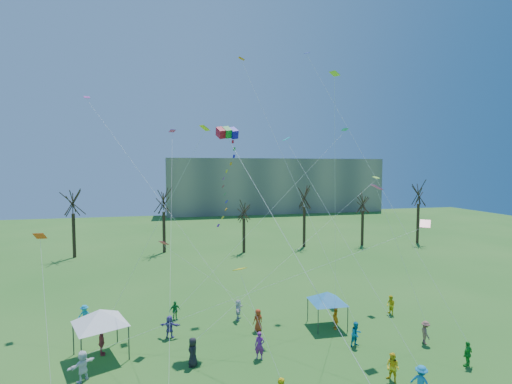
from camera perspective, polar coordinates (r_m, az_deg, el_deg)
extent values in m
cube|color=gray|center=(102.08, 2.96, 1.09)|extent=(60.00, 14.00, 15.00)
cylinder|color=black|center=(55.84, -27.12, -6.23)|extent=(0.44, 0.44, 6.16)
cylinder|color=black|center=(54.42, -14.50, -6.24)|extent=(0.44, 0.44, 6.05)
cylinder|color=black|center=(52.82, -1.95, -6.97)|extent=(0.44, 0.44, 5.04)
cylinder|color=black|center=(56.97, 7.72, -5.54)|extent=(0.44, 0.44, 6.35)
cylinder|color=black|center=(60.11, 16.66, -5.53)|extent=(0.44, 0.44, 5.61)
cylinder|color=black|center=(64.97, 24.47, -4.61)|extent=(0.44, 0.44, 6.55)
cube|color=red|center=(27.80, -5.67, 9.42)|extent=(0.73, 1.12, 1.04)
cube|color=#139029|center=(27.87, -4.66, 9.41)|extent=(0.73, 1.12, 1.04)
cube|color=#1A10C9|center=(27.94, -3.65, 9.40)|extent=(0.73, 1.12, 1.04)
cylinder|color=white|center=(21.75, 4.53, -6.99)|extent=(0.02, 0.02, 19.11)
cylinder|color=#3F3F44|center=(25.86, -26.14, -22.52)|extent=(0.10, 0.10, 2.27)
cylinder|color=#3F3F44|center=(26.41, -19.68, -21.76)|extent=(0.10, 0.10, 2.27)
cylinder|color=#3F3F44|center=(28.38, -27.19, -20.10)|extent=(0.10, 0.10, 2.27)
cylinder|color=#3F3F44|center=(28.88, -21.35, -19.50)|extent=(0.10, 0.10, 2.27)
pyramid|color=white|center=(26.71, -23.69, -17.78)|extent=(3.97, 3.97, 0.97)
cylinder|color=#3F3F44|center=(28.80, 9.91, -19.73)|extent=(0.07, 0.07, 1.92)
cylinder|color=#3F3F44|center=(29.66, 14.46, -19.07)|extent=(0.07, 0.07, 1.92)
cylinder|color=#3F3F44|center=(30.86, 8.27, -18.05)|extent=(0.07, 0.07, 1.92)
cylinder|color=#3F3F44|center=(31.67, 12.54, -17.52)|extent=(0.07, 0.07, 1.92)
pyramid|color=#2477B7|center=(29.73, 11.33, -16.13)|extent=(3.66, 3.66, 0.82)
imported|color=#187FC1|center=(23.57, 24.93, -25.85)|extent=(1.19, 1.36, 1.82)
imported|color=green|center=(27.90, 30.77, -21.38)|extent=(1.02, 0.70, 1.61)
imported|color=white|center=(25.29, -25.99, -23.73)|extent=(1.58, 1.53, 1.81)
imported|color=black|center=(24.89, -10.08, -23.87)|extent=(0.73, 0.97, 1.80)
imported|color=#7D2288|center=(25.31, 0.58, -23.34)|extent=(0.76, 0.64, 1.77)
imported|color=#0C81B0|center=(27.71, 15.74, -21.03)|extent=(0.98, 0.85, 1.72)
imported|color=#905C4E|center=(29.69, 25.49, -19.62)|extent=(0.87, 1.17, 1.63)
imported|color=#CA434F|center=(27.69, -23.47, -21.25)|extent=(0.58, 1.05, 1.70)
imported|color=#5E4DA6|center=(28.66, -13.65, -20.20)|extent=(1.60, 0.89, 1.65)
imported|color=#B13416|center=(28.97, 0.32, -19.80)|extent=(0.94, 0.75, 1.67)
imported|color=orange|center=(29.86, 12.58, -18.94)|extent=(0.56, 0.75, 1.86)
imported|color=yellow|center=(33.73, 20.76, -16.58)|extent=(0.71, 0.86, 1.63)
imported|color=#1994C9|center=(32.62, -25.74, -17.38)|extent=(1.21, 0.86, 1.70)
imported|color=#1C8334|center=(31.45, -12.86, -18.01)|extent=(1.00, 0.71, 1.58)
imported|color=silver|center=(30.85, -2.84, -18.27)|extent=(1.05, 1.62, 1.67)
imported|color=yellow|center=(24.46, 21.03, -24.75)|extent=(0.91, 1.01, 1.69)
cube|color=#F1390C|center=(24.65, -31.28, -6.04)|extent=(0.58, 0.66, 0.44)
cylinder|color=white|center=(22.91, -30.64, -16.01)|extent=(0.01, 0.01, 8.66)
cube|color=#DD24AC|center=(31.28, -13.25, 9.50)|extent=(0.62, 0.72, 0.19)
cylinder|color=white|center=(24.22, -13.45, -5.79)|extent=(0.01, 0.01, 20.05)
cube|color=yellow|center=(21.43, -2.63, -12.22)|extent=(0.86, 0.88, 0.23)
cylinder|color=white|center=(20.94, 0.51, -20.23)|extent=(0.01, 0.01, 6.07)
cube|color=#18A8BA|center=(29.54, 4.92, 8.48)|extent=(0.63, 0.55, 0.31)
cylinder|color=white|center=(24.98, 13.33, -6.36)|extent=(0.01, 0.01, 18.21)
cube|color=#232BCA|center=(38.89, 8.16, 21.15)|extent=(0.71, 0.72, 0.26)
cylinder|color=white|center=(30.60, 17.58, 4.08)|extent=(0.01, 0.01, 28.21)
cube|color=#D11A45|center=(24.83, 25.45, -4.60)|extent=(0.92, 0.93, 0.42)
cylinder|color=white|center=(22.36, 0.65, -15.27)|extent=(0.01, 0.01, 22.11)
cube|color=#98EF38|center=(35.37, 18.66, 2.20)|extent=(0.56, 0.70, 0.19)
cylinder|color=white|center=(28.48, 7.47, -8.39)|extent=(0.01, 0.01, 21.70)
cube|color=#B634A7|center=(35.54, -25.44, 13.54)|extent=(0.65, 0.73, 0.27)
cylinder|color=white|center=(28.18, -15.03, -1.32)|extent=(0.01, 0.01, 24.48)
cube|color=orange|center=(37.44, -2.34, 20.55)|extent=(0.59, 0.47, 0.27)
cylinder|color=white|center=(30.13, 5.33, 3.46)|extent=(0.01, 0.01, 25.89)
cube|color=#FF2ABA|center=(26.79, 18.79, 0.73)|extent=(0.72, 0.60, 0.36)
cylinder|color=white|center=(27.69, 22.23, -9.50)|extent=(0.01, 0.01, 10.02)
cube|color=#C4D616|center=(23.58, -8.21, 10.11)|extent=(0.70, 0.68, 0.33)
cylinder|color=white|center=(24.43, -16.26, -6.40)|extent=(0.01, 0.01, 15.05)
cube|color=#1A9DC8|center=(38.23, 14.04, 9.69)|extent=(0.59, 0.76, 0.22)
cylinder|color=white|center=(31.40, 2.55, -2.73)|extent=(0.01, 0.01, 24.26)
cube|color=red|center=(26.56, -14.54, -7.89)|extent=(0.73, 0.75, 0.35)
cylinder|color=white|center=(27.32, -6.98, -13.75)|extent=(0.01, 0.01, 8.76)
cube|color=#A0DD34|center=(25.01, 12.47, 18.02)|extent=(0.78, 0.73, 0.22)
cylinder|color=white|center=(26.02, 12.53, -1.74)|extent=(0.01, 0.01, 17.24)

